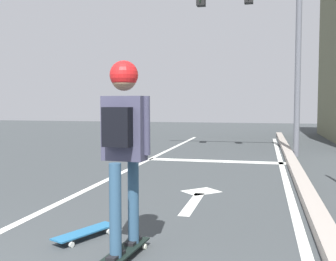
{
  "coord_description": "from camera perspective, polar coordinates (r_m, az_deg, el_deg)",
  "views": [
    {
      "loc": [
        2.39,
        -1.54,
        1.48
      ],
      "look_at": [
        0.86,
        4.92,
        1.04
      ],
      "focal_mm": 43.41,
      "sensor_mm": 36.0,
      "label": 1
    }
  ],
  "objects": [
    {
      "name": "lane_line_center",
      "position": [
        8.23,
        -7.9,
        -6.55
      ],
      "size": [
        0.12,
        20.0,
        0.01
      ],
      "primitive_type": "cube",
      "color": "silver",
      "rests_on": "ground"
    },
    {
      "name": "lane_line_curbside",
      "position": [
        7.7,
        16.39,
        -7.39
      ],
      "size": [
        0.12,
        20.0,
        0.01
      ],
      "primitive_type": "cube",
      "color": "silver",
      "rests_on": "ground"
    },
    {
      "name": "stop_bar",
      "position": [
        10.52,
        6.77,
        -4.28
      ],
      "size": [
        3.52,
        0.4,
        0.01
      ],
      "primitive_type": "cube",
      "color": "silver",
      "rests_on": "ground"
    },
    {
      "name": "lane_arrow_stem",
      "position": [
        6.11,
        3.48,
        -10.18
      ],
      "size": [
        0.16,
        1.4,
        0.01
      ],
      "primitive_type": "cube",
      "color": "silver",
      "rests_on": "ground"
    },
    {
      "name": "lane_arrow_head",
      "position": [
        6.92,
        4.7,
        -8.51
      ],
      "size": [
        0.71,
        0.71,
        0.01
      ],
      "primitive_type": "cube",
      "rotation": [
        0.0,
        0.0,
        0.79
      ],
      "color": "silver",
      "rests_on": "ground"
    },
    {
      "name": "curb_strip",
      "position": [
        7.7,
        18.27,
        -6.92
      ],
      "size": [
        0.24,
        24.0,
        0.14
      ],
      "primitive_type": "cube",
      "color": "#9F958C",
      "rests_on": "ground"
    },
    {
      "name": "skateboard",
      "position": [
        4.08,
        -6.04,
        -16.45
      ],
      "size": [
        0.27,
        0.82,
        0.08
      ],
      "color": "black",
      "rests_on": "ground"
    },
    {
      "name": "skater",
      "position": [
        3.82,
        -6.25,
        0.23
      ],
      "size": [
        0.49,
        0.65,
        1.8
      ],
      "color": "#2C4D69",
      "rests_on": "skateboard"
    },
    {
      "name": "spare_skateboard",
      "position": [
        4.67,
        -11.56,
        -13.82
      ],
      "size": [
        0.5,
        0.8,
        0.09
      ],
      "color": "#23618F",
      "rests_on": "ground"
    },
    {
      "name": "traffic_signal_mast",
      "position": [
        12.06,
        12.7,
        14.5
      ],
      "size": [
        4.16,
        0.34,
        5.26
      ],
      "color": "slate",
      "rests_on": "ground"
    }
  ]
}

